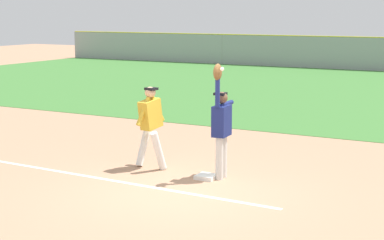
{
  "coord_description": "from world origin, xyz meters",
  "views": [
    {
      "loc": [
        5.47,
        -9.69,
        3.26
      ],
      "look_at": [
        -0.59,
        1.52,
        1.05
      ],
      "focal_mm": 59.06,
      "sensor_mm": 36.0,
      "label": 1
    }
  ],
  "objects_px": {
    "runner": "(151,121)",
    "baseball": "(222,69)",
    "first_base": "(206,177)",
    "parked_car_tan": "(297,53)",
    "fielder": "(221,123)"
  },
  "relations": [
    {
      "from": "first_base",
      "to": "runner",
      "type": "distance_m",
      "value": 1.72
    },
    {
      "from": "fielder",
      "to": "runner",
      "type": "bearing_deg",
      "value": -5.78
    },
    {
      "from": "parked_car_tan",
      "to": "fielder",
      "type": "bearing_deg",
      "value": -74.75
    },
    {
      "from": "fielder",
      "to": "runner",
      "type": "height_order",
      "value": "fielder"
    },
    {
      "from": "fielder",
      "to": "parked_car_tan",
      "type": "xyz_separation_m",
      "value": [
        -7.74,
        26.97,
        -0.45
      ]
    },
    {
      "from": "fielder",
      "to": "baseball",
      "type": "xyz_separation_m",
      "value": [
        0.13,
        -0.26,
        1.07
      ]
    },
    {
      "from": "first_base",
      "to": "fielder",
      "type": "relative_size",
      "value": 0.17
    },
    {
      "from": "runner",
      "to": "parked_car_tan",
      "type": "xyz_separation_m",
      "value": [
        -6.08,
        26.91,
        -0.32
      ]
    },
    {
      "from": "runner",
      "to": "baseball",
      "type": "height_order",
      "value": "baseball"
    },
    {
      "from": "first_base",
      "to": "baseball",
      "type": "distance_m",
      "value": 2.18
    },
    {
      "from": "first_base",
      "to": "fielder",
      "type": "height_order",
      "value": "fielder"
    },
    {
      "from": "runner",
      "to": "parked_car_tan",
      "type": "relative_size",
      "value": 0.39
    },
    {
      "from": "baseball",
      "to": "parked_car_tan",
      "type": "distance_m",
      "value": 28.38
    },
    {
      "from": "first_base",
      "to": "parked_car_tan",
      "type": "distance_m",
      "value": 28.14
    },
    {
      "from": "first_base",
      "to": "runner",
      "type": "relative_size",
      "value": 0.22
    }
  ]
}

